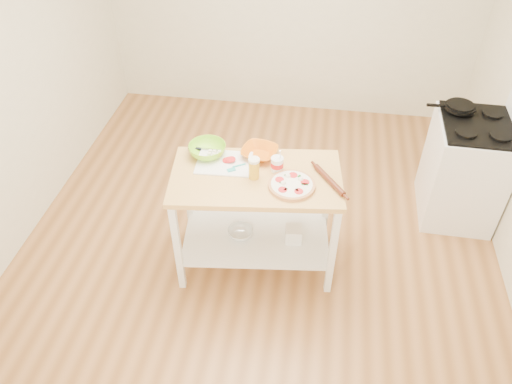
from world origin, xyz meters
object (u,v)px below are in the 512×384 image
object	(u,v)px
green_bowl	(207,150)
beer_pint	(254,168)
rolling_pin	(329,180)
gas_stove	(464,169)
orange_bowl	(260,152)
yogurt_tub	(277,164)
prep_island	(256,202)
skillet	(459,107)
shelf_bin	(293,234)
spatula	(235,167)
knife	(201,149)
cutting_board	(224,162)
pizza	(292,185)
shelf_glass_bowl	(240,233)

from	to	relation	value
green_bowl	beer_pint	xyz separation A→B (m)	(0.39, -0.21, 0.04)
rolling_pin	gas_stove	bearing A→B (deg)	36.91
orange_bowl	yogurt_tub	xyz separation A→B (m)	(0.15, -0.15, 0.02)
orange_bowl	beer_pint	bearing A→B (deg)	-90.38
prep_island	yogurt_tub	world-z (taller)	yogurt_tub
orange_bowl	beer_pint	world-z (taller)	beer_pint
skillet	shelf_bin	bearing A→B (deg)	-141.94
beer_pint	prep_island	bearing A→B (deg)	55.06
skillet	shelf_bin	size ratio (longest dim) A/B	3.10
spatula	knife	distance (m)	0.35
prep_island	green_bowl	size ratio (longest dim) A/B	4.63
skillet	gas_stove	bearing A→B (deg)	-54.06
gas_stove	cutting_board	size ratio (longest dim) A/B	2.68
spatula	rolling_pin	bearing A→B (deg)	-35.90
gas_stove	pizza	xyz separation A→B (m)	(-1.42, -0.96, 0.44)
skillet	beer_pint	bearing A→B (deg)	-146.87
beer_pint	pizza	bearing A→B (deg)	-12.66
pizza	beer_pint	world-z (taller)	beer_pint
spatula	shelf_bin	bearing A→B (deg)	-35.30
knife	yogurt_tub	bearing A→B (deg)	-11.71
beer_pint	skillet	bearing A→B (deg)	34.77
skillet	green_bowl	bearing A→B (deg)	-157.56
shelf_bin	cutting_board	bearing A→B (deg)	171.11
cutting_board	pizza	bearing A→B (deg)	-23.08
cutting_board	orange_bowl	xyz separation A→B (m)	(0.25, 0.13, 0.02)
knife	yogurt_tub	size ratio (longest dim) A/B	1.38
green_bowl	yogurt_tub	distance (m)	0.55
prep_island	cutting_board	world-z (taller)	cutting_board
shelf_bin	green_bowl	bearing A→B (deg)	166.25
cutting_board	shelf_bin	bearing A→B (deg)	-11.84
gas_stove	rolling_pin	xyz separation A→B (m)	(-1.17, -0.88, 0.45)
orange_bowl	green_bowl	xyz separation A→B (m)	(-0.39, -0.04, 0.01)
yogurt_tub	shelf_bin	distance (m)	0.65
knife	beer_pint	distance (m)	0.52
gas_stove	orange_bowl	bearing A→B (deg)	-158.06
gas_stove	yogurt_tub	distance (m)	1.80
prep_island	pizza	world-z (taller)	pizza
prep_island	knife	xyz separation A→B (m)	(-0.46, 0.24, 0.27)
orange_bowl	green_bowl	bearing A→B (deg)	-173.58
cutting_board	knife	world-z (taller)	cutting_board
knife	green_bowl	bearing A→B (deg)	-30.98
prep_island	shelf_bin	world-z (taller)	prep_island
green_bowl	shelf_glass_bowl	bearing A→B (deg)	-34.35
green_bowl	knife	bearing A→B (deg)	146.83
shelf_glass_bowl	spatula	bearing A→B (deg)	126.16
prep_island	beer_pint	world-z (taller)	beer_pint
rolling_pin	shelf_bin	world-z (taller)	rolling_pin
shelf_bin	skillet	bearing A→B (deg)	39.71
skillet	pizza	xyz separation A→B (m)	(-1.28, -1.14, -0.06)
cutting_board	orange_bowl	size ratio (longest dim) A/B	1.57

